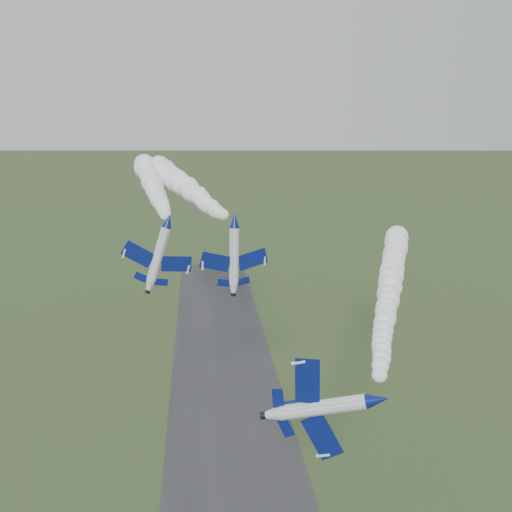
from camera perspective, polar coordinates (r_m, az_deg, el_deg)
The scene contains 7 objects.
runway at distance 108.62m, azimuth -2.41°, elevation -18.21°, with size 24.00×260.00×0.04m, color #2F2F32.
jet_lead at distance 62.43m, azimuth 12.10°, elevation -13.93°, with size 7.36×13.84×11.31m.
smoke_trail_jet_lead at distance 93.61m, azimuth 13.26°, elevation -2.93°, with size 4.61×60.81×4.61m, color white, non-canonical shape.
jet_pair_left at distance 85.80m, azimuth -8.75°, elevation 3.52°, with size 10.24×12.74×4.10m.
smoke_trail_jet_pair_left at distance 119.06m, azimuth -10.28°, elevation 7.06°, with size 5.20×61.71×5.20m, color white, non-canonical shape.
jet_pair_right at distance 86.19m, azimuth -2.13°, elevation 3.58°, with size 11.02×12.81×3.22m.
smoke_trail_jet_pair_right at distance 117.96m, azimuth -7.22°, elevation 7.00°, with size 5.60×61.00×5.60m, color white, non-canonical shape.
Camera 1 is at (-5.13, -62.01, 57.51)m, focal length 40.00 mm.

